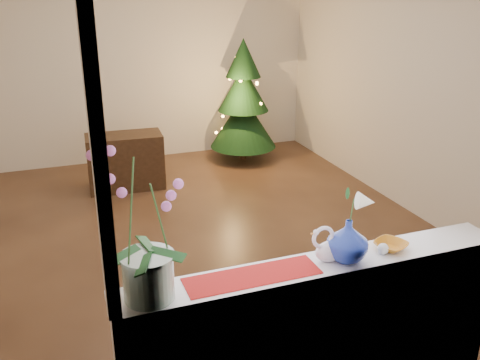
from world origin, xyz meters
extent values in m
plane|color=#362116|center=(0.00, 0.00, 0.00)|extent=(5.00, 5.00, 0.00)
cube|color=beige|center=(0.00, 2.50, 1.35)|extent=(4.50, 0.10, 2.70)
cube|color=beige|center=(0.00, -2.50, 1.35)|extent=(4.50, 0.10, 2.70)
cube|color=beige|center=(2.25, 0.00, 1.35)|extent=(0.10, 5.00, 2.70)
cube|color=white|center=(0.00, -2.46, 0.44)|extent=(2.20, 0.08, 0.88)
cube|color=white|center=(0.00, -2.37, 0.90)|extent=(2.20, 0.26, 0.04)
cube|color=maroon|center=(-0.38, -2.37, 0.92)|extent=(0.70, 0.20, 0.01)
imported|color=navy|center=(0.15, -2.38, 1.05)|extent=(0.31, 0.31, 0.26)
sphere|color=silver|center=(0.37, -2.40, 0.95)|extent=(0.08, 0.08, 0.06)
imported|color=#B16915|center=(0.45, -2.37, 0.94)|extent=(0.20, 0.20, 0.04)
cube|color=black|center=(-0.46, 1.44, 0.32)|extent=(0.89, 0.48, 0.64)
camera|label=1|loc=(-1.26, -4.55, 2.34)|focal=40.00mm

